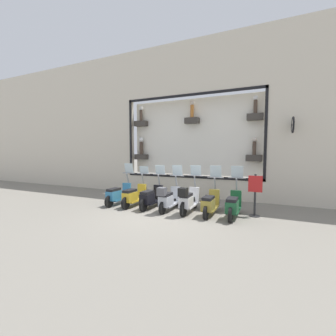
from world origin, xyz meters
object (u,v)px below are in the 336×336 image
scooter_green_0 (233,205)px  scooter_white_2 (188,200)px  scooter_olive_1 (210,203)px  scooter_yellow_5 (134,196)px  scooter_black_4 (151,197)px  scooter_teal_6 (118,194)px  scooter_silver_3 (168,199)px  shop_sign_post (255,194)px

scooter_green_0 → scooter_white_2: (-0.06, 1.55, 0.05)m
scooter_white_2 → scooter_olive_1: bearing=-85.9°
scooter_olive_1 → scooter_yellow_5: scooter_olive_1 is taller
scooter_green_0 → scooter_black_4: 3.10m
scooter_teal_6 → scooter_olive_1: bearing=-90.0°
scooter_black_4 → scooter_yellow_5: size_ratio=1.00×
scooter_white_2 → scooter_yellow_5: (0.05, 2.32, -0.06)m
scooter_olive_1 → scooter_white_2: bearing=94.1°
scooter_green_0 → scooter_teal_6: scooter_green_0 is taller
scooter_silver_3 → scooter_white_2: bearing=-89.2°
scooter_green_0 → scooter_white_2: bearing=92.2°
scooter_white_2 → scooter_silver_3: 0.78m
scooter_silver_3 → scooter_teal_6: (0.07, 2.32, -0.03)m
scooter_olive_1 → scooter_teal_6: same height
scooter_white_2 → shop_sign_post: size_ratio=1.26×
scooter_olive_1 → scooter_yellow_5: 3.10m
scooter_white_2 → scooter_yellow_5: size_ratio=1.00×
scooter_olive_1 → scooter_black_4: 2.32m
scooter_black_4 → shop_sign_post: 3.78m
scooter_white_2 → shop_sign_post: bearing=-76.1°
scooter_teal_6 → shop_sign_post: bearing=-84.7°
scooter_black_4 → scooter_yellow_5: bearing=90.2°
scooter_green_0 → scooter_yellow_5: scooter_green_0 is taller
scooter_black_4 → scooter_silver_3: bearing=-95.0°
scooter_silver_3 → scooter_black_4: size_ratio=1.00×
scooter_silver_3 → scooter_olive_1: bearing=-87.5°
scooter_yellow_5 → scooter_teal_6: size_ratio=1.00×
scooter_green_0 → scooter_teal_6: 4.65m
scooter_silver_3 → scooter_yellow_5: (0.07, 1.55, -0.03)m
scooter_green_0 → scooter_olive_1: scooter_green_0 is taller
scooter_olive_1 → scooter_silver_3: scooter_olive_1 is taller
shop_sign_post → scooter_white_2: bearing=103.9°
scooter_teal_6 → shop_sign_post: size_ratio=1.25×
scooter_silver_3 → scooter_green_0: bearing=-88.3°
scooter_teal_6 → scooter_black_4: bearing=-90.0°
scooter_yellow_5 → scooter_olive_1: bearing=-90.0°
scooter_white_2 → scooter_black_4: scooter_white_2 is taller
scooter_olive_1 → scooter_green_0: bearing=-89.8°
scooter_black_4 → scooter_teal_6: size_ratio=1.00×
shop_sign_post → scooter_black_4: bearing=97.4°
scooter_black_4 → scooter_yellow_5: scooter_black_4 is taller
scooter_green_0 → scooter_silver_3: 2.33m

